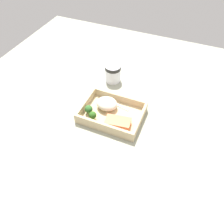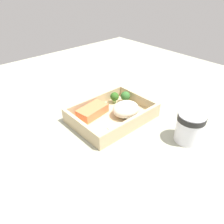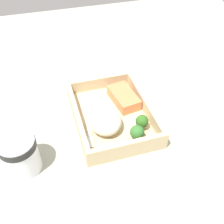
% 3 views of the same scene
% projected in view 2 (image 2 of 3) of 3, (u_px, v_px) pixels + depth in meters
% --- Properties ---
extents(ground_plane, '(1.60, 1.60, 0.02)m').
position_uv_depth(ground_plane, '(112.00, 121.00, 0.77)').
color(ground_plane, '#999B86').
extents(takeout_tray, '(0.27, 0.20, 0.01)m').
position_uv_depth(takeout_tray, '(112.00, 117.00, 0.77)').
color(takeout_tray, tan).
rests_on(takeout_tray, ground_plane).
extents(tray_rim, '(0.27, 0.20, 0.04)m').
position_uv_depth(tray_rim, '(112.00, 111.00, 0.75)').
color(tray_rim, tan).
rests_on(tray_rim, takeout_tray).
extents(salmon_fillet, '(0.12, 0.07, 0.03)m').
position_uv_depth(salmon_fillet, '(92.00, 111.00, 0.76)').
color(salmon_fillet, '#F57647').
rests_on(salmon_fillet, takeout_tray).
extents(mashed_potatoes, '(0.10, 0.08, 0.05)m').
position_uv_depth(mashed_potatoes, '(126.00, 109.00, 0.75)').
color(mashed_potatoes, beige).
rests_on(mashed_potatoes, takeout_tray).
extents(broccoli_floret_1, '(0.04, 0.04, 0.05)m').
position_uv_depth(broccoli_floret_1, '(125.00, 96.00, 0.83)').
color(broccoli_floret_1, '#7FAF5D').
rests_on(broccoli_floret_1, takeout_tray).
extents(broccoli_floret_2, '(0.03, 0.03, 0.04)m').
position_uv_depth(broccoli_floret_2, '(115.00, 97.00, 0.82)').
color(broccoli_floret_2, '#749E5D').
rests_on(broccoli_floret_2, takeout_tray).
extents(fork, '(0.16, 0.05, 0.00)m').
position_uv_depth(fork, '(131.00, 121.00, 0.73)').
color(fork, white).
rests_on(fork, takeout_tray).
extents(paper_cup, '(0.08, 0.08, 0.09)m').
position_uv_depth(paper_cup, '(190.00, 126.00, 0.64)').
color(paper_cup, white).
rests_on(paper_cup, ground_plane).
extents(receipt_slip, '(0.12, 0.14, 0.00)m').
position_uv_depth(receipt_slip, '(22.00, 140.00, 0.67)').
color(receipt_slip, white).
rests_on(receipt_slip, ground_plane).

